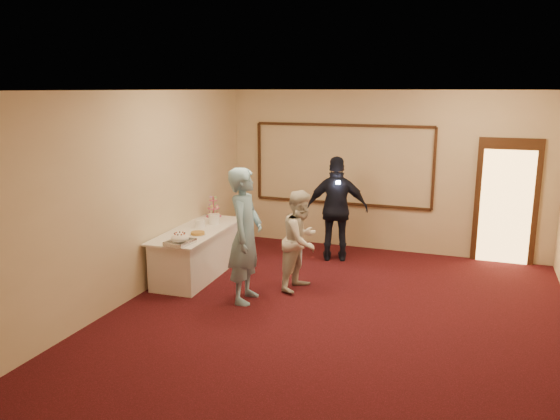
% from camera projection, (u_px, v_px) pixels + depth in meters
% --- Properties ---
extents(floor, '(7.00, 7.00, 0.00)m').
position_uv_depth(floor, '(335.00, 320.00, 7.29)').
color(floor, black).
rests_on(floor, ground).
extents(room_walls, '(6.04, 7.04, 3.02)m').
position_uv_depth(room_walls, '(339.00, 170.00, 6.85)').
color(room_walls, beige).
rests_on(room_walls, floor).
extents(wall_molding, '(3.45, 0.04, 1.55)m').
position_uv_depth(wall_molding, '(342.00, 165.00, 10.39)').
color(wall_molding, '#321B0F').
rests_on(wall_molding, room_walls).
extents(doorway, '(1.05, 0.07, 2.20)m').
position_uv_depth(doorway, '(506.00, 202.00, 9.50)').
color(doorway, '#321B0F').
rests_on(doorway, floor).
extents(buffet_table, '(0.90, 2.13, 0.77)m').
position_uv_depth(buffet_table, '(198.00, 252.00, 8.99)').
color(buffet_table, white).
rests_on(buffet_table, floor).
extents(pavlova_tray, '(0.35, 0.48, 0.17)m').
position_uv_depth(pavlova_tray, '(180.00, 240.00, 8.04)').
color(pavlova_tray, '#B5B7BC').
rests_on(pavlova_tray, buffet_table).
extents(cupcake_stand, '(0.27, 0.27, 0.40)m').
position_uv_depth(cupcake_stand, '(213.00, 209.00, 9.78)').
color(cupcake_stand, '#C74D74').
rests_on(cupcake_stand, buffet_table).
extents(plate_stack_a, '(0.17, 0.17, 0.14)m').
position_uv_depth(plate_stack_a, '(200.00, 223.00, 9.01)').
color(plate_stack_a, white).
rests_on(plate_stack_a, buffet_table).
extents(plate_stack_b, '(0.20, 0.20, 0.16)m').
position_uv_depth(plate_stack_b, '(214.00, 219.00, 9.26)').
color(plate_stack_b, white).
rests_on(plate_stack_b, buffet_table).
extents(tart, '(0.25, 0.25, 0.05)m').
position_uv_depth(tart, '(198.00, 234.00, 8.56)').
color(tart, white).
rests_on(tart, buffet_table).
extents(man, '(0.53, 0.75, 1.95)m').
position_uv_depth(man, '(245.00, 236.00, 7.76)').
color(man, '#7AABC9').
rests_on(man, floor).
extents(woman, '(0.72, 0.85, 1.54)m').
position_uv_depth(woman, '(301.00, 240.00, 8.27)').
color(woman, beige).
rests_on(woman, floor).
extents(guest, '(1.18, 0.73, 1.87)m').
position_uv_depth(guest, '(337.00, 209.00, 9.66)').
color(guest, black).
rests_on(guest, floor).
extents(camera_flash, '(0.08, 0.06, 0.05)m').
position_uv_depth(camera_flash, '(338.00, 182.00, 9.33)').
color(camera_flash, white).
rests_on(camera_flash, guest).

